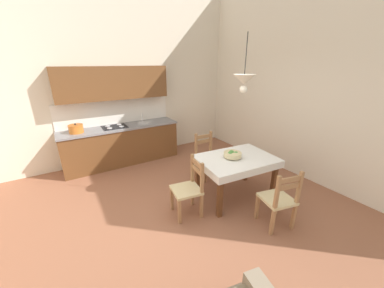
{
  "coord_description": "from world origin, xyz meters",
  "views": [
    {
      "loc": [
        -1.34,
        -2.55,
        2.28
      ],
      "look_at": [
        0.35,
        0.17,
        1.08
      ],
      "focal_mm": 20.49,
      "sensor_mm": 36.0,
      "label": 1
    }
  ],
  "objects": [
    {
      "name": "pendant_lamp",
      "position": [
        0.99,
        -0.2,
        2.04
      ],
      "size": [
        0.32,
        0.32,
        0.8
      ],
      "color": "black"
    },
    {
      "name": "wall_right",
      "position": [
        2.86,
        0.0,
        2.03
      ],
      "size": [
        0.12,
        6.07,
        4.06
      ],
      "primitive_type": "cube",
      "color": "silver",
      "rests_on": "ground_plane"
    },
    {
      "name": "fruit_bowl",
      "position": [
        1.04,
        -0.02,
        0.81
      ],
      "size": [
        0.3,
        0.3,
        0.12
      ],
      "color": "beige",
      "rests_on": "dining_table"
    },
    {
      "name": "kitchen_cabinetry",
      "position": [
        -0.19,
        2.46,
        0.86
      ],
      "size": [
        2.61,
        0.63,
        2.2
      ],
      "color": "brown",
      "rests_on": "ground_plane"
    },
    {
      "name": "dining_chair_tv_side",
      "position": [
        0.16,
        -0.04,
        0.44
      ],
      "size": [
        0.48,
        0.48,
        0.93
      ],
      "color": "#D1BC89",
      "rests_on": "ground_plane"
    },
    {
      "name": "ground_plane",
      "position": [
        0.0,
        0.0,
        -0.05
      ],
      "size": [
        6.21,
        6.07,
        0.1
      ],
      "primitive_type": "cube",
      "color": "#935B42"
    },
    {
      "name": "dining_table",
      "position": [
        1.1,
        -0.06,
        0.62
      ],
      "size": [
        1.38,
        1.04,
        0.75
      ],
      "color": "brown",
      "rests_on": "ground_plane"
    },
    {
      "name": "dining_chair_camera_side",
      "position": [
        1.1,
        -0.97,
        0.44
      ],
      "size": [
        0.5,
        0.5,
        0.93
      ],
      "color": "#D1BC89",
      "rests_on": "ground_plane"
    },
    {
      "name": "dining_chair_kitchen_side",
      "position": [
        1.1,
        0.81,
        0.44
      ],
      "size": [
        0.44,
        0.44,
        0.93
      ],
      "color": "#D1BC89",
      "rests_on": "ground_plane"
    },
    {
      "name": "wall_back",
      "position": [
        0.0,
        2.79,
        2.03
      ],
      "size": [
        6.21,
        0.12,
        4.06
      ],
      "primitive_type": "cube",
      "color": "silver",
      "rests_on": "ground_plane"
    }
  ]
}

